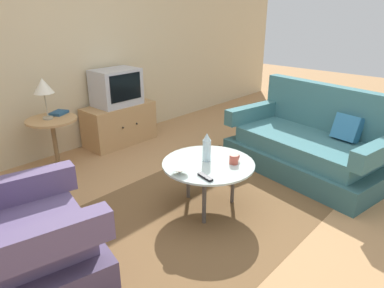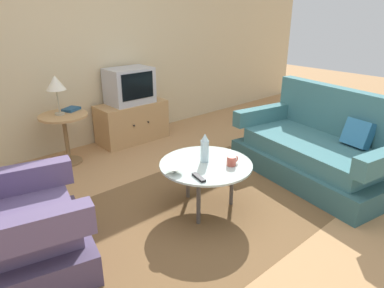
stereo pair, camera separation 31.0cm
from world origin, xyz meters
TOP-DOWN VIEW (x-y plane):
  - ground_plane at (0.00, 0.00)m, footprint 16.00×16.00m
  - back_wall at (0.00, 2.37)m, footprint 9.00×0.12m
  - area_rug at (0.02, 0.09)m, footprint 2.61×1.78m
  - armchair at (-1.50, 0.38)m, footprint 0.99×1.06m
  - couch at (1.40, -0.24)m, footprint 1.19×1.85m
  - coffee_table at (0.02, 0.09)m, footprint 0.82×0.82m
  - side_table at (-0.50, 1.91)m, footprint 0.55×0.55m
  - tv_stand at (0.49, 2.05)m, footprint 0.95×0.46m
  - television at (0.49, 2.06)m, footprint 0.59×0.41m
  - table_lamp at (-0.53, 1.94)m, footprint 0.22×0.22m
  - vase at (0.04, 0.13)m, footprint 0.07×0.07m
  - mug at (0.16, -0.09)m, footprint 0.13×0.08m
  - bowl at (-0.30, 0.13)m, footprint 0.15×0.15m
  - tv_remote_dark at (-0.23, -0.08)m, footprint 0.07×0.17m
  - book at (-0.36, 2.02)m, footprint 0.23×0.21m

SIDE VIEW (x-z plane):
  - ground_plane at x=0.00m, z-range 0.00..0.00m
  - area_rug at x=0.02m, z-range 0.00..0.00m
  - tv_stand at x=0.49m, z-range 0.00..0.53m
  - couch at x=1.40m, z-range -0.17..0.77m
  - armchair at x=-1.50m, z-range -0.14..0.74m
  - coffee_table at x=0.02m, z-range 0.19..0.65m
  - side_table at x=-0.50m, z-range 0.14..0.73m
  - tv_remote_dark at x=-0.23m, z-range 0.46..0.48m
  - bowl at x=-0.30m, z-range 0.46..0.51m
  - mug at x=0.16m, z-range 0.46..0.54m
  - vase at x=0.04m, z-range 0.45..0.71m
  - book at x=-0.36m, z-range 0.60..0.63m
  - television at x=0.49m, z-range 0.53..1.00m
  - table_lamp at x=-0.53m, z-range 0.73..1.18m
  - back_wall at x=0.00m, z-range 0.00..2.70m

